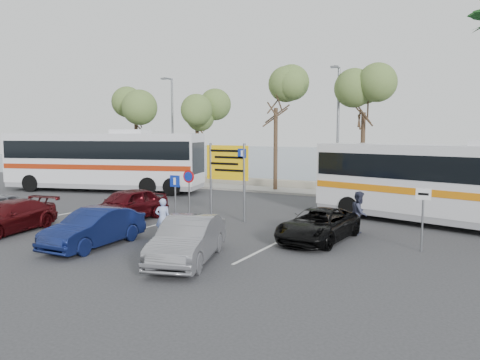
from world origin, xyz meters
The scene contains 24 objects.
ground centered at (0.00, 0.00, 0.00)m, with size 120.00×120.00×0.00m, color #2F2F32.
kerb_strip centered at (0.00, 14.00, 0.07)m, with size 44.00×2.40×0.15m, color #9B968D.
seawall centered at (0.00, 16.00, 0.30)m, with size 48.00×0.80×0.60m, color #A19981.
sea centered at (0.00, 60.00, 0.01)m, with size 140.00×140.00×0.00m, color #3E5264.
tree_far_left centered at (-14.00, 14.00, 6.33)m, with size 3.20×3.20×7.60m.
tree_left centered at (-8.00, 14.00, 6.00)m, with size 3.20×3.20×7.20m.
tree_mid centered at (-1.50, 14.00, 6.65)m, with size 3.20×3.20×8.00m.
tree_right centered at (4.50, 14.00, 6.17)m, with size 3.20×3.20×7.40m.
street_lamp_left centered at (-10.00, 13.52, 4.60)m, with size 0.45×1.15×8.01m.
street_lamp_right centered at (3.00, 13.52, 4.60)m, with size 0.45×1.15×8.01m.
direction_sign centered at (1.00, 3.20, 2.43)m, with size 2.20×0.12×3.60m.
sign_no_stop centered at (-0.60, 2.38, 1.58)m, with size 0.60×0.08×2.35m.
sign_parking centered at (-0.20, 0.79, 1.47)m, with size 0.50×0.07×2.25m.
sign_taxi centered at (9.80, 1.49, 1.42)m, with size 0.50×0.07×2.20m.
lane_markings centered at (-1.14, -1.00, 0.00)m, with size 12.02×4.20×0.01m, color silver, non-canonical shape.
coach_bus_left centered at (-12.00, 8.34, 1.99)m, with size 14.01×6.78×4.29m.
coach_bus_right centered at (10.28, 6.50, 1.76)m, with size 12.45×5.60×3.80m.
car_blue centered at (-0.60, -3.50, 0.68)m, with size 1.45×4.16×1.37m, color #111B4F.
car_maroon centered at (-5.47, -3.50, 0.65)m, with size 1.81×4.45×1.29m, color #480C0F.
car_red centered at (-3.00, 0.79, 0.75)m, with size 1.78×4.42×1.51m, color #41090E.
suv_black centered at (6.14, 1.27, 0.61)m, with size 2.02×4.38×1.22m, color black.
car_silver_b centered at (3.50, -3.50, 0.71)m, with size 1.51×4.33×1.43m, color gray.
pedestrian_near centered at (0.70, -1.23, 0.78)m, with size 0.57×0.37×1.56m, color #99ADDE.
pedestrian_far centered at (7.20, 3.15, 0.87)m, with size 0.85×0.66×1.75m, color #2E3145.
Camera 1 is at (11.98, -15.40, 4.11)m, focal length 35.00 mm.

